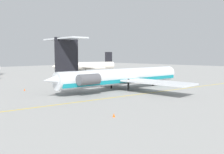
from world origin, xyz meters
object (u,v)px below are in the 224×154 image
Objects in this scene: ground_crew_near_tail at (116,76)px; ground_crew_portside at (124,76)px; airliner_mid_left at (84,66)px; safety_cone_wingtip at (25,90)px; main_jetliner at (120,76)px; safety_cone_nose at (114,115)px.

ground_crew_portside is (0.71, -3.28, 0.03)m from ground_crew_near_tail.
airliner_mid_left reaches higher than ground_crew_portside.
ground_crew_near_tail is (-17.43, -39.06, -1.98)m from airliner_mid_left.
ground_crew_near_tail reaches higher than safety_cone_wingtip.
airliner_mid_left is 70.60m from safety_cone_wingtip.
ground_crew_portside is (21.11, 17.20, -2.36)m from main_jetliner.
ground_crew_near_tail is 57.13m from safety_cone_nose.
airliner_mid_left reaches higher than safety_cone_wingtip.
main_jetliner reaches higher than airliner_mid_left.
airliner_mid_left is (37.84, 59.54, -0.40)m from main_jetliner.
airliner_mid_left is 61.58× the size of safety_cone_wingtip.
airliner_mid_left is at bearing 63.42° from main_jetliner.
ground_crew_portside is 3.08× the size of safety_cone_nose.
main_jetliner is 28.44m from safety_cone_nose.
safety_cone_nose is 1.00× the size of safety_cone_wingtip.
main_jetliner is at bearing -42.13° from safety_cone_wingtip.
main_jetliner is 70.54m from airliner_mid_left.
ground_crew_portside is 3.08× the size of safety_cone_wingtip.
ground_crew_near_tail is at bearing 42.81° from safety_cone_nose.
ground_crew_portside is at bearing 45.03° from main_jetliner.
safety_cone_wingtip is at bearing 143.73° from main_jetliner.
safety_cone_wingtip is at bearing 54.79° from airliner_mid_left.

